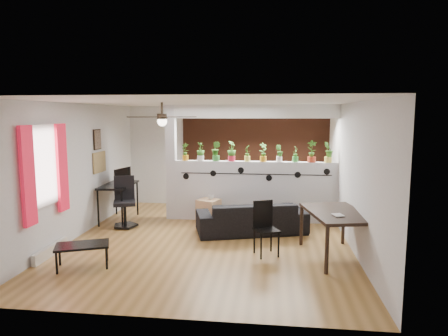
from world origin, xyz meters
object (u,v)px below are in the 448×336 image
ceiling_fan (162,118)px  sofa (251,218)px  potted_plant_0 (185,151)px  potted_plant_3 (232,151)px  potted_plant_4 (247,152)px  potted_plant_8 (312,150)px  dining_table (337,217)px  cube_shelf (209,211)px  potted_plant_1 (201,151)px  office_chair (125,205)px  potted_plant_2 (216,151)px  folding_chair (265,223)px  computer_desk (118,188)px  potted_plant_5 (263,152)px  cup (211,197)px  potted_plant_7 (295,153)px  potted_plant_9 (328,152)px  coffee_table (82,247)px  potted_plant_6 (279,153)px

ceiling_fan → sofa: 2.70m
potted_plant_0 → potted_plant_3: 1.05m
ceiling_fan → potted_plant_4: size_ratio=3.17×
potted_plant_8 → sofa: 2.03m
sofa → dining_table: 1.98m
cube_shelf → potted_plant_1: bearing=147.7°
cube_shelf → office_chair: size_ratio=0.51×
ceiling_fan → potted_plant_8: size_ratio=2.45×
potted_plant_2 → cube_shelf: (-0.12, -0.34, -1.32)m
potted_plant_0 → potted_plant_3: size_ratio=0.90×
potted_plant_2 → office_chair: potted_plant_2 is taller
potted_plant_1 → folding_chair: (1.49, -2.14, -1.03)m
ceiling_fan → potted_plant_8: 3.43m
potted_plant_0 → computer_desk: (-1.47, -0.34, -0.81)m
potted_plant_5 → potted_plant_8: bearing=0.0°
potted_plant_0 → cup: 1.21m
potted_plant_7 → potted_plant_5: bearing=180.0°
potted_plant_7 → sofa: 1.80m
ceiling_fan → potted_plant_9: ceiling_fan is taller
computer_desk → potted_plant_5: bearing=6.0°
office_chair → coffee_table: bearing=-85.7°
computer_desk → potted_plant_6: bearing=5.4°
potted_plant_9 → potted_plant_1: bearing=-180.0°
coffee_table → sofa: bearing=40.8°
dining_table → folding_chair: 1.20m
potted_plant_0 → office_chair: size_ratio=0.38×
potted_plant_0 → cube_shelf: bearing=-30.3°
potted_plant_3 → cube_shelf: (-0.47, -0.34, -1.32)m
potted_plant_5 → potted_plant_7: size_ratio=1.10×
potted_plant_5 → folding_chair: bearing=-87.8°
dining_table → cup: bearing=142.6°
office_chair → folding_chair: (2.99, -1.33, 0.08)m
potted_plant_1 → folding_chair: size_ratio=0.46×
potted_plant_4 → ceiling_fan: bearing=-128.4°
potted_plant_1 → cube_shelf: 1.37m
potted_plant_6 → ceiling_fan: bearing=-139.8°
ceiling_fan → potted_plant_3: size_ratio=2.66×
potted_plant_6 → cup: 1.80m
potted_plant_8 → cube_shelf: size_ratio=0.91×
cube_shelf → potted_plant_3: bearing=59.4°
potted_plant_1 → potted_plant_4: size_ratio=1.12×
potted_plant_0 → computer_desk: bearing=-167.0°
ceiling_fan → dining_table: (3.05, -0.37, -1.61)m
potted_plant_8 → office_chair: 4.20m
potted_plant_7 → potted_plant_0: bearing=180.0°
folding_chair → potted_plant_8: bearing=65.6°
ceiling_fan → potted_plant_6: 2.89m
potted_plant_0 → potted_plant_7: size_ratio=1.06×
potted_plant_2 → potted_plant_8: size_ratio=0.91×
potted_plant_8 → cube_shelf: 2.62m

